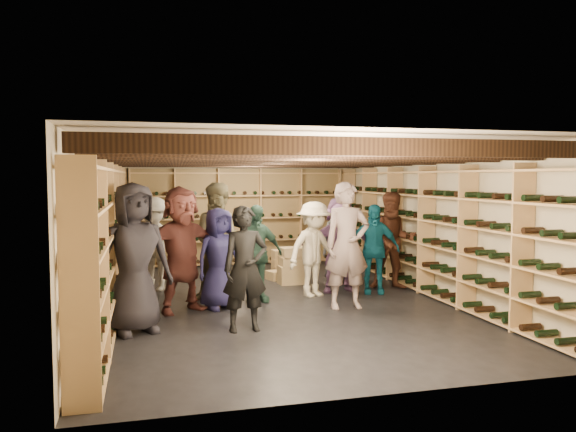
# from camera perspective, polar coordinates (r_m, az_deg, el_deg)

# --- Properties ---
(ground) EXTENTS (8.00, 8.00, 0.00)m
(ground) POSITION_cam_1_polar(r_m,az_deg,el_deg) (9.03, -0.96, -8.60)
(ground) COLOR black
(ground) RESTS_ON ground
(walls) EXTENTS (5.52, 8.02, 2.40)m
(walls) POSITION_cam_1_polar(r_m,az_deg,el_deg) (8.85, -0.97, -1.00)
(walls) COLOR #BFB394
(walls) RESTS_ON ground
(ceiling) EXTENTS (5.50, 8.00, 0.01)m
(ceiling) POSITION_cam_1_polar(r_m,az_deg,el_deg) (8.83, -0.98, 6.79)
(ceiling) COLOR beige
(ceiling) RESTS_ON walls
(ceiling_joists) EXTENTS (5.40, 7.12, 0.18)m
(ceiling_joists) POSITION_cam_1_polar(r_m,az_deg,el_deg) (8.82, -0.97, 5.88)
(ceiling_joists) COLOR black
(ceiling_joists) RESTS_ON ground
(wine_rack_left) EXTENTS (0.32, 7.50, 2.15)m
(wine_rack_left) POSITION_cam_1_polar(r_m,az_deg,el_deg) (8.64, -17.80, -2.14)
(wine_rack_left) COLOR tan
(wine_rack_left) RESTS_ON ground
(wine_rack_right) EXTENTS (0.32, 7.50, 2.15)m
(wine_rack_right) POSITION_cam_1_polar(r_m,az_deg,el_deg) (9.78, 13.86, -1.37)
(wine_rack_right) COLOR tan
(wine_rack_right) RESTS_ON ground
(wine_rack_back) EXTENTS (4.70, 0.30, 2.15)m
(wine_rack_back) POSITION_cam_1_polar(r_m,az_deg,el_deg) (12.61, -4.98, -0.09)
(wine_rack_back) COLOR tan
(wine_rack_back) RESTS_ON ground
(crate_stack_left) EXTENTS (0.52, 0.36, 0.68)m
(crate_stack_left) POSITION_cam_1_polar(r_m,az_deg,el_deg) (10.35, 0.53, -5.07)
(crate_stack_left) COLOR tan
(crate_stack_left) RESTS_ON ground
(crate_stack_right) EXTENTS (0.51, 0.34, 0.51)m
(crate_stack_right) POSITION_cam_1_polar(r_m,az_deg,el_deg) (11.29, -0.27, -4.74)
(crate_stack_right) COLOR tan
(crate_stack_right) RESTS_ON ground
(crate_loose) EXTENTS (0.58, 0.47, 0.17)m
(crate_loose) POSITION_cam_1_polar(r_m,az_deg,el_deg) (10.87, -0.77, -5.99)
(crate_loose) COLOR tan
(crate_loose) RESTS_ON ground
(person_0) EXTENTS (1.09, 0.90, 1.91)m
(person_0) POSITION_cam_1_polar(r_m,az_deg,el_deg) (7.32, -15.35, -4.14)
(person_0) COLOR black
(person_0) RESTS_ON ground
(person_1) EXTENTS (0.61, 0.43, 1.60)m
(person_1) POSITION_cam_1_polar(r_m,az_deg,el_deg) (7.19, -4.38, -5.37)
(person_1) COLOR black
(person_1) RESTS_ON ground
(person_2) EXTENTS (1.01, 0.85, 1.88)m
(person_2) POSITION_cam_1_polar(r_m,az_deg,el_deg) (8.97, -6.86, -2.62)
(person_2) COLOR brown
(person_2) RESTS_ON ground
(person_3) EXTENTS (1.16, 0.92, 1.56)m
(person_3) POSITION_cam_1_polar(r_m,az_deg,el_deg) (9.24, 2.66, -3.39)
(person_3) COLOR beige
(person_3) RESTS_ON ground
(person_4) EXTENTS (0.95, 0.60, 1.51)m
(person_4) POSITION_cam_1_polar(r_m,az_deg,el_deg) (9.61, 8.64, -3.32)
(person_4) COLOR #0F566D
(person_4) RESTS_ON ground
(person_5) EXTENTS (1.78, 1.19, 1.84)m
(person_5) POSITION_cam_1_polar(r_m,az_deg,el_deg) (8.32, -10.72, -3.32)
(person_5) COLOR brown
(person_5) RESTS_ON ground
(person_6) EXTENTS (0.87, 0.73, 1.51)m
(person_6) POSITION_cam_1_polar(r_m,az_deg,el_deg) (8.45, -7.03, -4.29)
(person_6) COLOR #1F1E4B
(person_6) RESTS_ON ground
(person_7) EXTENTS (0.70, 0.47, 1.89)m
(person_7) POSITION_cam_1_polar(r_m,az_deg,el_deg) (8.43, 6.04, -3.00)
(person_7) COLOR gray
(person_7) RESTS_ON ground
(person_8) EXTENTS (0.96, 0.83, 1.71)m
(person_8) POSITION_cam_1_polar(r_m,az_deg,el_deg) (10.02, 10.68, -2.47)
(person_8) COLOR #472416
(person_8) RESTS_ON ground
(person_9) EXTENTS (1.20, 0.97, 1.62)m
(person_9) POSITION_cam_1_polar(r_m,az_deg,el_deg) (9.95, -13.43, -2.81)
(person_9) COLOR beige
(person_9) RESTS_ON ground
(person_10) EXTENTS (0.95, 0.53, 1.54)m
(person_10) POSITION_cam_1_polar(r_m,az_deg,el_deg) (8.84, -3.36, -3.82)
(person_10) COLOR #244437
(person_10) RESTS_ON ground
(person_11) EXTENTS (1.52, 0.49, 1.63)m
(person_11) POSITION_cam_1_polar(r_m,az_deg,el_deg) (9.66, 5.29, -2.88)
(person_11) COLOR #83578D
(person_11) RESTS_ON ground
(person_12) EXTENTS (0.82, 0.56, 1.61)m
(person_12) POSITION_cam_1_polar(r_m,az_deg,el_deg) (10.56, 5.37, -2.36)
(person_12) COLOR #313336
(person_12) RESTS_ON ground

